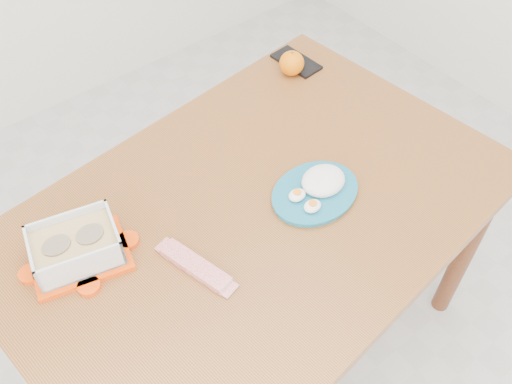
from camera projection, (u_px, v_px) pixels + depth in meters
ground at (275, 375)px, 1.93m from camera, size 3.50×3.50×0.00m
dining_table at (256, 229)px, 1.51m from camera, size 1.38×1.00×0.75m
food_container at (76, 247)px, 1.31m from camera, size 0.26×0.22×0.09m
orange_fruit at (292, 63)px, 1.77m from camera, size 0.08×0.08×0.08m
rice_plate at (318, 187)px, 1.46m from camera, size 0.25×0.25×0.07m
candy_bar at (195, 266)px, 1.32m from camera, size 0.09×0.19×0.02m
smartphone at (296, 62)px, 1.83m from camera, size 0.09×0.17×0.01m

